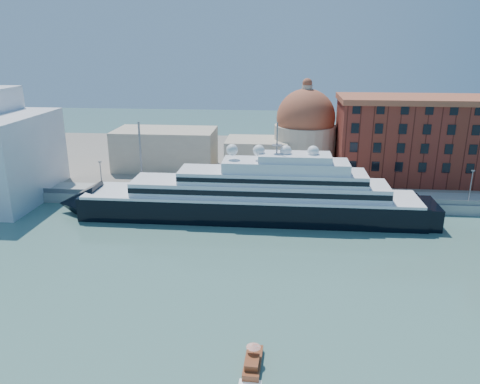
# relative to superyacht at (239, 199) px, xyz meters

# --- Properties ---
(ground) EXTENTS (400.00, 400.00, 0.00)m
(ground) POSITION_rel_superyacht_xyz_m (-5.85, -23.00, -4.54)
(ground) COLOR #3A645D
(ground) RESTS_ON ground
(quay) EXTENTS (180.00, 10.00, 2.50)m
(quay) POSITION_rel_superyacht_xyz_m (-5.85, 11.00, -3.29)
(quay) COLOR gray
(quay) RESTS_ON ground
(land) EXTENTS (260.00, 72.00, 2.00)m
(land) POSITION_rel_superyacht_xyz_m (-5.85, 52.00, -3.54)
(land) COLOR slate
(land) RESTS_ON ground
(quay_fence) EXTENTS (180.00, 0.10, 1.20)m
(quay_fence) POSITION_rel_superyacht_xyz_m (-5.85, 6.50, -1.44)
(quay_fence) COLOR slate
(quay_fence) RESTS_ON quay
(superyacht) EXTENTS (88.06, 12.21, 26.32)m
(superyacht) POSITION_rel_superyacht_xyz_m (0.00, 0.00, 0.00)
(superyacht) COLOR black
(superyacht) RESTS_ON ground
(water_taxi) EXTENTS (2.35, 6.38, 2.99)m
(water_taxi) POSITION_rel_superyacht_xyz_m (6.65, -52.15, -3.82)
(water_taxi) COLOR brown
(water_taxi) RESTS_ON ground
(warehouse) EXTENTS (43.00, 19.00, 23.25)m
(warehouse) POSITION_rel_superyacht_xyz_m (46.15, 29.00, 9.25)
(warehouse) COLOR maroon
(warehouse) RESTS_ON land
(church) EXTENTS (66.00, 18.00, 25.50)m
(church) POSITION_rel_superyacht_xyz_m (0.54, 34.72, 6.37)
(church) COLOR beige
(church) RESTS_ON land
(lamp_posts) EXTENTS (120.80, 2.40, 18.00)m
(lamp_posts) POSITION_rel_superyacht_xyz_m (-18.52, 9.27, 5.30)
(lamp_posts) COLOR slate
(lamp_posts) RESTS_ON quay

